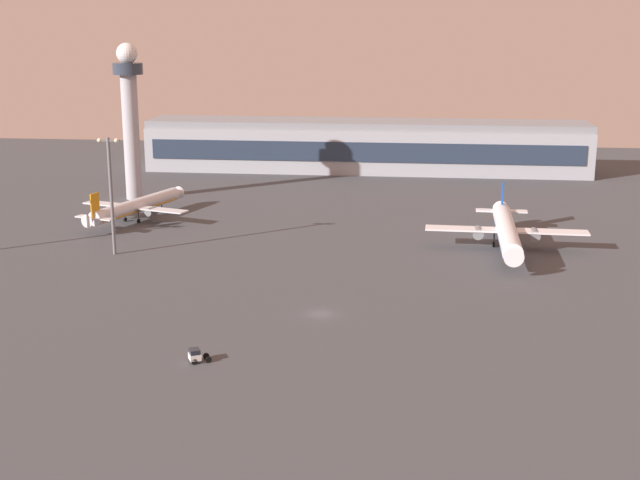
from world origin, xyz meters
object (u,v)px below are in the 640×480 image
airplane_near_gate (136,206)px  pushback_tug (196,355)px  airplane_taxiway_distant (506,230)px  control_tower (130,111)px  apron_light_central (111,188)px

airplane_near_gate → pushback_tug: 95.00m
airplane_taxiway_distant → control_tower: bearing=-22.8°
pushback_tug → apron_light_central: bearing=2.9°
control_tower → apron_light_central: 60.14m
apron_light_central → airplane_taxiway_distant: bearing=9.0°
control_tower → pushback_tug: bearing=-67.6°
airplane_taxiway_distant → apron_light_central: size_ratio=1.80×
control_tower → airplane_taxiway_distant: (96.91, -44.39, -19.95)m
control_tower → apron_light_central: control_tower is taller
airplane_taxiway_distant → pushback_tug: 85.50m
airplane_taxiway_distant → apron_light_central: 83.79m
airplane_taxiway_distant → airplane_near_gate: bearing=-9.9°
airplane_near_gate → airplane_taxiway_distant: bearing=6.4°
airplane_taxiway_distant → pushback_tug: size_ratio=12.48×
airplane_taxiway_distant → apron_light_central: (-82.18, -13.04, 9.84)m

